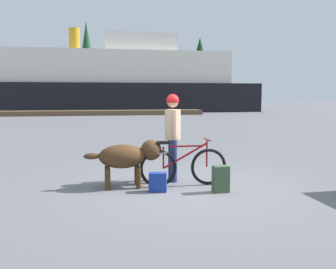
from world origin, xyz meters
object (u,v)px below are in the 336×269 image
handbag_pannier (158,182)px  ferry_boat (112,83)px  backpack (221,179)px  dog (128,156)px  bicycle (183,166)px  person_cyclist (173,128)px

handbag_pannier → ferry_boat: 34.13m
backpack → ferry_boat: size_ratio=0.02×
handbag_pannier → dog: bearing=138.6°
dog → handbag_pannier: size_ratio=4.22×
dog → bicycle: bearing=-5.1°
dog → handbag_pannier: dog is taller
person_cyclist → bicycle: bearing=-76.5°
dog → backpack: dog is taller
bicycle → dog: (-1.05, 0.09, 0.21)m
person_cyclist → backpack: bearing=-57.3°
backpack → ferry_boat: 34.36m
bicycle → ferry_boat: size_ratio=0.06×
person_cyclist → dog: size_ratio=1.20×
handbag_pannier → ferry_boat: (0.60, 34.01, 2.78)m
dog → ferry_boat: (1.10, 33.56, 2.36)m
dog → ferry_boat: ferry_boat is taller
person_cyclist → dog: person_cyclist is taller
dog → ferry_boat: bearing=88.1°
person_cyclist → handbag_pannier: person_cyclist is taller
handbag_pannier → person_cyclist: bearing=61.8°
backpack → handbag_pannier: 1.15m
ferry_boat → bicycle: bearing=-90.1°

